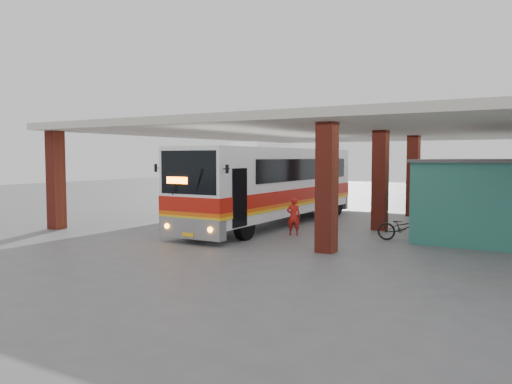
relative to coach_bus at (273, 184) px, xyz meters
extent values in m
plane|color=#515154|center=(1.91, -2.23, -1.91)|extent=(90.00, 90.00, 0.00)
cube|color=maroon|center=(4.91, -5.23, 0.26)|extent=(0.60, 0.60, 4.35)
cube|color=maroon|center=(4.91, 0.77, 0.26)|extent=(0.60, 0.60, 4.35)
cube|color=maroon|center=(4.91, 6.77, 0.26)|extent=(0.60, 0.60, 4.35)
cube|color=maroon|center=(-7.59, -6.23, 0.26)|extent=(0.60, 0.60, 4.35)
cube|color=maroon|center=(-7.59, 14.77, 0.26)|extent=(0.60, 0.60, 4.35)
cube|color=beige|center=(2.41, 4.27, 2.59)|extent=(21.00, 23.00, 0.30)
cube|color=#2D7267|center=(9.41, 1.77, -0.41)|extent=(5.00, 8.00, 3.00)
cube|color=#4E4E4E|center=(9.41, 1.77, 1.14)|extent=(5.20, 8.20, 0.12)
cube|color=#13352E|center=(6.89, 0.27, -0.86)|extent=(0.08, 0.95, 2.10)
cube|color=black|center=(6.89, 3.27, -0.11)|extent=(0.08, 1.20, 1.00)
cube|color=black|center=(6.86, 3.27, -0.11)|extent=(0.04, 1.30, 1.10)
cube|color=white|center=(0.00, 0.04, 0.16)|extent=(2.87, 13.12, 3.06)
cube|color=white|center=(0.01, -1.05, 1.80)|extent=(1.35, 3.29, 0.27)
cube|color=gray|center=(0.07, -6.31, -1.31)|extent=(2.75, 0.47, 0.76)
cube|color=red|center=(0.00, 0.04, -0.44)|extent=(2.91, 13.12, 0.55)
cube|color=#ED5C0D|center=(0.00, 0.04, -0.78)|extent=(2.91, 13.12, 0.14)
cube|color=yellow|center=(0.00, 0.04, -0.91)|extent=(2.91, 13.12, 0.11)
cube|color=black|center=(0.07, -6.47, 0.73)|extent=(2.48, 0.13, 1.58)
cube|color=black|center=(-1.38, 0.89, 0.71)|extent=(0.16, 9.82, 0.98)
cube|color=black|center=(1.36, 0.92, 0.71)|extent=(0.16, 9.82, 0.98)
cube|color=#FF5905|center=(-0.42, -6.54, 0.44)|extent=(0.93, 0.06, 0.24)
sphere|color=orange|center=(-0.91, -6.55, -1.28)|extent=(0.20, 0.20, 0.20)
sphere|color=orange|center=(1.06, -6.53, -1.28)|extent=(0.20, 0.20, 0.20)
cube|color=yellow|center=(0.07, -6.55, -1.53)|extent=(0.49, 0.04, 0.13)
cylinder|color=black|center=(-1.13, -4.56, -1.36)|extent=(0.36, 1.09, 1.09)
cylinder|color=black|center=(1.23, -4.53, -1.36)|extent=(0.36, 1.09, 1.09)
cylinder|color=black|center=(-1.23, 3.84, -1.36)|extent=(0.36, 1.09, 1.09)
cylinder|color=black|center=(1.14, 3.87, -1.36)|extent=(0.36, 1.09, 1.09)
cylinder|color=black|center=(-1.24, 5.26, -1.36)|extent=(0.36, 1.09, 1.09)
cylinder|color=black|center=(1.12, 5.29, -1.36)|extent=(0.36, 1.09, 1.09)
imported|color=black|center=(6.61, -1.72, -1.38)|extent=(2.04, 0.83, 1.05)
imported|color=red|center=(2.34, -2.52, -1.14)|extent=(0.67, 0.57, 1.55)
cube|color=red|center=(6.26, 5.53, -1.67)|extent=(0.55, 0.55, 0.06)
cube|color=red|center=(6.44, 5.58, -1.39)|extent=(0.17, 0.44, 0.63)
cylinder|color=black|center=(6.14, 5.31, -1.81)|extent=(0.03, 0.03, 0.21)
cylinder|color=black|center=(6.48, 5.41, -1.81)|extent=(0.03, 0.03, 0.21)
cylinder|color=black|center=(6.04, 5.65, -1.81)|extent=(0.03, 0.03, 0.21)
cylinder|color=black|center=(6.38, 5.75, -1.81)|extent=(0.03, 0.03, 0.21)
camera|label=1|loc=(11.36, -20.69, 1.28)|focal=35.00mm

